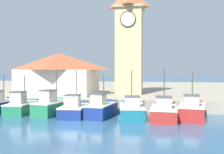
# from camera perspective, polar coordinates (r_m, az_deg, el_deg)

# --- Properties ---
(ground_plane) EXTENTS (300.00, 300.00, 0.00)m
(ground_plane) POSITION_cam_1_polar(r_m,az_deg,el_deg) (20.34, -8.61, -10.67)
(ground_plane) COLOR #2D567A
(quay_wharf) EXTENTS (120.00, 40.00, 1.20)m
(quay_wharf) POSITION_cam_1_polar(r_m,az_deg,el_deg) (47.02, 2.09, -2.90)
(quay_wharf) COLOR #9E937F
(quay_wharf) RESTS_ON ground
(fishing_boat_left_outer) EXTENTS (2.30, 4.78, 3.70)m
(fishing_boat_left_outer) POSITION_cam_1_polar(r_m,az_deg,el_deg) (27.56, -19.06, -5.94)
(fishing_boat_left_outer) COLOR #237A4C
(fishing_boat_left_outer) RESTS_ON ground
(fishing_boat_left_inner) EXTENTS (2.73, 5.05, 4.32)m
(fishing_boat_left_inner) POSITION_cam_1_polar(r_m,az_deg,el_deg) (26.05, -12.78, -6.11)
(fishing_boat_left_inner) COLOR #237A4C
(fishing_boat_left_inner) RESTS_ON ground
(fishing_boat_mid_left) EXTENTS (2.51, 4.85, 4.29)m
(fishing_boat_mid_left) POSITION_cam_1_polar(r_m,az_deg,el_deg) (24.70, -8.14, -6.84)
(fishing_boat_mid_left) COLOR navy
(fishing_boat_mid_left) RESTS_ON ground
(fishing_boat_center) EXTENTS (2.46, 4.58, 3.95)m
(fishing_boat_center) POSITION_cam_1_polar(r_m,az_deg,el_deg) (24.15, -2.32, -6.84)
(fishing_boat_center) COLOR navy
(fishing_boat_center) RESTS_ON ground
(fishing_boat_mid_right) EXTENTS (2.65, 4.79, 4.25)m
(fishing_boat_mid_right) POSITION_cam_1_polar(r_m,az_deg,el_deg) (23.50, 4.33, -7.19)
(fishing_boat_mid_right) COLOR #196B7F
(fishing_boat_mid_right) RESTS_ON ground
(fishing_boat_right_inner) EXTENTS (2.34, 4.57, 4.51)m
(fishing_boat_right_inner) POSITION_cam_1_polar(r_m,az_deg,el_deg) (23.09, 11.23, -7.37)
(fishing_boat_right_inner) COLOR #AD2823
(fishing_boat_right_inner) RESTS_ON ground
(fishing_boat_right_outer) EXTENTS (2.78, 4.67, 4.17)m
(fishing_boat_right_outer) POSITION_cam_1_polar(r_m,az_deg,el_deg) (24.03, 16.99, -6.91)
(fishing_boat_right_outer) COLOR #AD2823
(fishing_boat_right_outer) RESTS_ON ground
(clock_tower) EXTENTS (3.77, 3.77, 15.14)m
(clock_tower) POSITION_cam_1_polar(r_m,az_deg,el_deg) (33.94, 3.79, 8.40)
(clock_tower) COLOR tan
(clock_tower) RESTS_ON quay_wharf
(warehouse_left) EXTENTS (9.42, 6.94, 5.21)m
(warehouse_left) POSITION_cam_1_polar(r_m,az_deg,el_deg) (33.75, -11.52, 0.83)
(warehouse_left) COLOR silver
(warehouse_left) RESTS_ON quay_wharf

